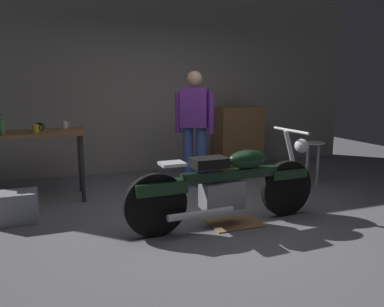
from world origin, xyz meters
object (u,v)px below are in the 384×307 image
Objects in this scene: motorcycle at (228,184)px; storage_bin at (16,207)px; wooden_dresser at (238,138)px; shop_stool at (313,152)px; mug_yellow_tall at (36,128)px; bottle at (2,127)px; person_standing at (194,124)px; mug_black_matte at (40,127)px; mug_white_ceramic at (65,125)px.

motorcycle reaches higher than storage_bin.
shop_stool is at bearing -66.58° from wooden_dresser.
motorcycle is at bearing -38.33° from mug_yellow_tall.
mug_yellow_tall is at bearing 16.36° from bottle.
bottle is at bearing -163.64° from mug_yellow_tall.
person_standing is 2.54m from storage_bin.
mug_yellow_tall is at bearing 139.35° from motorcycle.
mug_black_matte is at bearing 39.78° from bottle.
storage_bin is 1.00m from bottle.
bottle is (-0.39, -0.33, 0.05)m from mug_black_matte.
mug_yellow_tall and mug_white_ceramic have the same top height.
mug_black_matte is 0.44× the size of bottle.
motorcycle is 4.98× the size of storage_bin.
person_standing is 2.10m from mug_yellow_tall.
mug_yellow_tall is at bearing 70.94° from storage_bin.
bottle is (-4.17, 0.34, 0.50)m from shop_stool.
person_standing is at bearing 16.42° from storage_bin.
bottle is at bearing -149.07° from mug_white_ceramic.
bottle is (-0.35, -0.10, 0.05)m from mug_yellow_tall.
wooden_dresser is (1.35, 2.37, 0.10)m from motorcycle.
mug_white_ceramic is (-1.55, 1.82, 0.50)m from motorcycle.
bottle is (-3.60, -0.98, 0.45)m from wooden_dresser.
person_standing is 15.35× the size of mug_yellow_tall.
mug_black_matte is (0.26, 0.87, 0.78)m from storage_bin.
person_standing reaches higher than wooden_dresser.
wooden_dresser reaches higher than storage_bin.
mug_black_matte reaches higher than motorcycle.
motorcycle is at bearing -42.79° from mug_black_matte.
motorcycle is 9.09× the size of bottle.
storage_bin is 4.16× the size of mug_black_matte.
mug_yellow_tall is 1.04× the size of mug_white_ceramic.
mug_white_ceramic reaches higher than motorcycle.
mug_yellow_tall is 0.37m from bottle.
wooden_dresser is 10.11× the size of mug_yellow_tall.
mug_white_ceramic is at bearing 30.93° from bottle.
bottle is at bearing 175.30° from shop_stool.
mug_white_ceramic is (-1.76, 0.27, 0.03)m from person_standing.
mug_white_ceramic is at bearing 24.64° from person_standing.
shop_stool is 4.22m from bottle.
wooden_dresser is 3.80m from storage_bin.
person_standing is 2.46m from bottle.
wooden_dresser is 3.76m from bottle.
person_standing is 1.78m from mug_white_ceramic.
bottle reaches higher than motorcycle.
motorcycle is at bearing -49.53° from mug_white_ceramic.
bottle reaches higher than storage_bin.
bottle is (-2.46, -0.15, 0.07)m from person_standing.
mug_white_ceramic is at bearing 59.28° from storage_bin.
mug_yellow_tall reaches higher than shop_stool.
wooden_dresser reaches higher than motorcycle.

